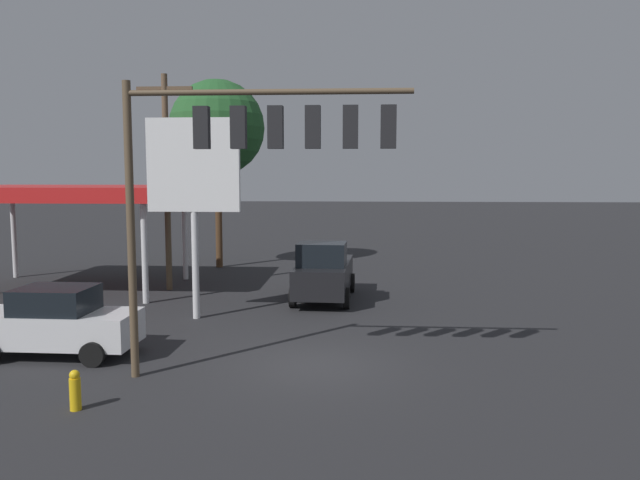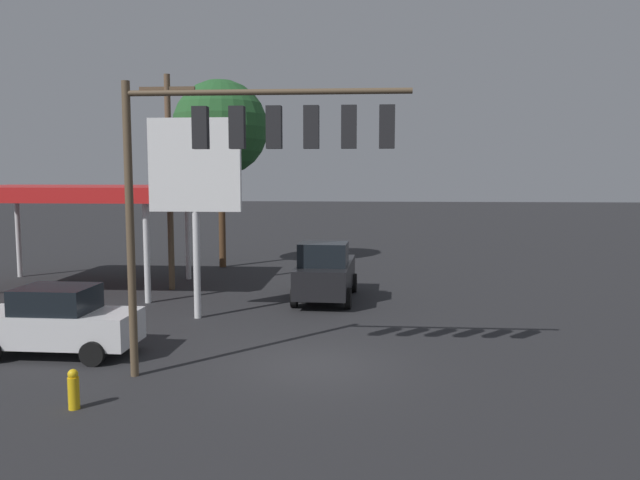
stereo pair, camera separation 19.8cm
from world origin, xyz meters
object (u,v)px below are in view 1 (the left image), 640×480
Objects in this scene: price_sign at (194,172)px; fire_hydrant at (75,390)px; traffic_signal_assembly at (252,149)px; street_tree at (217,128)px; pickup_parked at (324,273)px; utility_pole at (167,177)px; sedan_waiting at (56,322)px.

price_sign reaches higher than fire_hydrant.
street_tree reaches higher than traffic_signal_assembly.
street_tree is at bearing -141.60° from pickup_parked.
street_tree is at bearing -95.84° from utility_pole.
pickup_parked is (-6.88, 1.84, -3.80)m from utility_pole.
traffic_signal_assembly reaches higher than sedan_waiting.
price_sign is 6.81m from sedan_waiting.
traffic_signal_assembly is 1.04× the size of price_sign.
utility_pole is at bearing -89.45° from sedan_waiting.
traffic_signal_assembly is 6.64m from fire_hydrant.
pickup_parked is at bearing 125.82° from street_tree.
sedan_waiting is (2.68, 4.70, -4.14)m from price_sign.
street_tree is at bearing -91.63° from sedan_waiting.
price_sign is at bearing -63.68° from traffic_signal_assembly.
pickup_parked is at bearing -96.73° from traffic_signal_assembly.
traffic_signal_assembly reaches higher than fire_hydrant.
traffic_signal_assembly is 10.82m from pickup_parked.
traffic_signal_assembly is at bearing -146.57° from fire_hydrant.
traffic_signal_assembly is at bearing 116.32° from price_sign.
traffic_signal_assembly is 7.62m from sedan_waiting.
sedan_waiting is (0.08, 9.99, -3.96)m from utility_pole.
pickup_parked is at bearing -129.46° from sedan_waiting.
traffic_signal_assembly reaches higher than price_sign.
pickup_parked is at bearing -110.97° from fire_hydrant.
street_tree is at bearing -85.66° from fire_hydrant.
traffic_signal_assembly is at bearing -4.15° from pickup_parked.
fire_hydrant is (4.62, 12.06, -0.67)m from pickup_parked.
street_tree is (6.19, -8.57, 6.37)m from pickup_parked.
sedan_waiting is 0.44× the size of street_tree.
pickup_parked is (-1.15, -9.77, -4.51)m from traffic_signal_assembly.
utility_pole is at bearing 84.16° from street_tree.
sedan_waiting is 4.58m from fire_hydrant.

